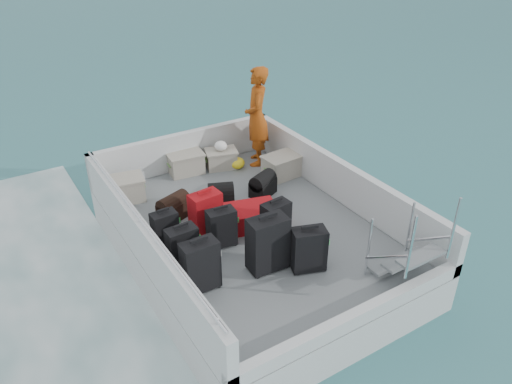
% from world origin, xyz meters
% --- Properties ---
extents(ground, '(160.00, 160.00, 0.00)m').
position_xyz_m(ground, '(0.00, 0.00, 0.00)').
color(ground, '#184F55').
rests_on(ground, ground).
extents(ferry_hull, '(3.60, 5.00, 0.60)m').
position_xyz_m(ferry_hull, '(0.00, 0.00, 0.30)').
color(ferry_hull, silver).
rests_on(ferry_hull, ground).
extents(deck, '(3.30, 4.70, 0.02)m').
position_xyz_m(deck, '(0.00, 0.00, 0.61)').
color(deck, slate).
rests_on(deck, ferry_hull).
extents(deck_fittings, '(3.60, 5.00, 0.90)m').
position_xyz_m(deck_fittings, '(0.35, -0.32, 0.99)').
color(deck_fittings, silver).
rests_on(deck_fittings, deck).
extents(suitcase_0, '(0.47, 0.27, 0.72)m').
position_xyz_m(suitcase_0, '(-1.29, -0.88, 0.98)').
color(suitcase_0, black).
rests_on(suitcase_0, deck).
extents(suitcase_1, '(0.42, 0.25, 0.62)m').
position_xyz_m(suitcase_1, '(-1.29, -0.33, 0.93)').
color(suitcase_1, black).
rests_on(suitcase_1, deck).
extents(suitcase_2, '(0.37, 0.23, 0.54)m').
position_xyz_m(suitcase_2, '(-1.30, 0.28, 0.89)').
color(suitcase_2, black).
rests_on(suitcase_2, deck).
extents(suitcase_3, '(0.55, 0.34, 0.81)m').
position_xyz_m(suitcase_3, '(-0.34, -0.99, 1.02)').
color(suitcase_3, black).
rests_on(suitcase_3, deck).
extents(suitcase_4, '(0.43, 0.28, 0.61)m').
position_xyz_m(suitcase_4, '(-0.61, -0.19, 0.92)').
color(suitcase_4, black).
rests_on(suitcase_4, deck).
extents(suitcase_5, '(0.49, 0.32, 0.64)m').
position_xyz_m(suitcase_5, '(-0.63, 0.29, 0.94)').
color(suitcase_5, '#A60C10').
rests_on(suitcase_5, deck).
extents(suitcase_6, '(0.53, 0.41, 0.64)m').
position_xyz_m(suitcase_6, '(0.13, -1.28, 0.94)').
color(suitcase_6, black).
rests_on(suitcase_6, deck).
extents(suitcase_7, '(0.45, 0.28, 0.60)m').
position_xyz_m(suitcase_7, '(0.17, -0.42, 0.92)').
color(suitcase_7, black).
rests_on(suitcase_7, deck).
extents(suitcase_8, '(0.94, 0.74, 0.33)m').
position_xyz_m(suitcase_8, '(0.01, 0.05, 0.78)').
color(suitcase_8, '#A60C10').
rests_on(suitcase_8, deck).
extents(duffel_0, '(0.57, 0.45, 0.32)m').
position_xyz_m(duffel_0, '(-0.90, 0.88, 0.78)').
color(duffel_0, black).
rests_on(duffel_0, deck).
extents(duffel_1, '(0.50, 0.44, 0.32)m').
position_xyz_m(duffel_1, '(-0.08, 0.82, 0.78)').
color(duffel_1, black).
rests_on(duffel_1, deck).
extents(duffel_2, '(0.53, 0.45, 0.32)m').
position_xyz_m(duffel_2, '(0.70, 0.75, 0.78)').
color(duffel_2, black).
rests_on(duffel_2, deck).
extents(crate_0, '(0.70, 0.54, 0.38)m').
position_xyz_m(crate_0, '(-1.38, 1.84, 0.81)').
color(crate_0, '#AEA797').
rests_on(crate_0, deck).
extents(crate_1, '(0.65, 0.48, 0.37)m').
position_xyz_m(crate_1, '(-0.08, 2.19, 0.80)').
color(crate_1, '#AEA797').
rests_on(crate_1, deck).
extents(crate_2, '(0.63, 0.52, 0.33)m').
position_xyz_m(crate_2, '(0.58, 2.04, 0.79)').
color(crate_2, '#AEA797').
rests_on(crate_2, deck).
extents(crate_3, '(0.67, 0.48, 0.39)m').
position_xyz_m(crate_3, '(1.36, 1.13, 0.81)').
color(crate_3, '#AEA797').
rests_on(crate_3, deck).
extents(yellow_bag, '(0.28, 0.26, 0.22)m').
position_xyz_m(yellow_bag, '(0.82, 1.84, 0.73)').
color(yellow_bag, yellow).
rests_on(yellow_bag, deck).
extents(white_bag, '(0.24, 0.24, 0.18)m').
position_xyz_m(white_bag, '(0.58, 2.04, 1.04)').
color(white_bag, white).
rests_on(white_bag, crate_2).
extents(passenger, '(0.73, 0.82, 1.88)m').
position_xyz_m(passenger, '(1.27, 1.87, 1.56)').
color(passenger, orange).
rests_on(passenger, deck).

